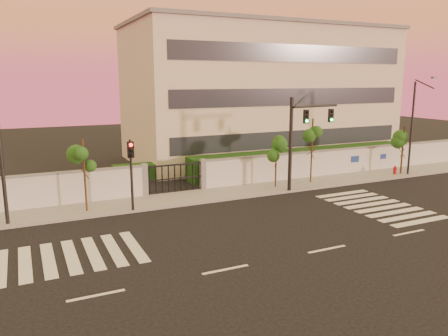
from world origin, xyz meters
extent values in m
plane|color=black|center=(0.00, 0.00, 0.00)|extent=(120.00, 120.00, 0.00)
cube|color=gray|center=(0.00, 10.50, 0.07)|extent=(60.00, 3.00, 0.15)
cube|color=silver|center=(14.50, 12.00, 1.00)|extent=(31.00, 0.30, 2.00)
cube|color=slate|center=(14.50, 12.00, 2.06)|extent=(31.00, 0.36, 0.12)
cube|color=slate|center=(-5.00, 12.00, 1.10)|extent=(0.35, 0.35, 2.20)
cube|color=slate|center=(-1.00, 12.00, 1.10)|extent=(0.35, 0.35, 2.20)
cube|color=#103711|center=(9.00, 14.50, 0.90)|extent=(20.00, 2.00, 1.80)
cube|color=#103711|center=(-3.00, 17.00, 0.60)|extent=(6.00, 1.50, 1.20)
cube|color=beige|center=(9.00, 22.00, 6.00)|extent=(24.00, 12.00, 12.00)
cube|color=#262D38|center=(9.00, 15.98, 2.50)|extent=(22.00, 0.08, 1.40)
cube|color=#262D38|center=(9.00, 15.98, 6.00)|extent=(22.00, 0.08, 1.40)
cube|color=#262D38|center=(9.00, 15.98, 9.50)|extent=(22.00, 0.08, 1.40)
cube|color=slate|center=(9.00, 22.00, 12.10)|extent=(24.40, 12.40, 0.30)
cube|color=silver|center=(-13.10, 4.00, 0.01)|extent=(0.50, 4.00, 0.02)
cube|color=silver|center=(-12.20, 4.00, 0.01)|extent=(0.50, 4.00, 0.02)
cube|color=silver|center=(-11.30, 4.00, 0.01)|extent=(0.50, 4.00, 0.02)
cube|color=silver|center=(-10.40, 4.00, 0.01)|extent=(0.50, 4.00, 0.02)
cube|color=silver|center=(-9.50, 4.00, 0.01)|extent=(0.50, 4.00, 0.02)
cube|color=silver|center=(-8.60, 4.00, 0.01)|extent=(0.50, 4.00, 0.02)
cube|color=silver|center=(-7.70, 4.00, 0.01)|extent=(0.50, 4.00, 0.02)
cube|color=silver|center=(7.00, 1.00, 0.01)|extent=(4.00, 0.50, 0.02)
cube|color=silver|center=(7.00, 1.90, 0.01)|extent=(4.00, 0.50, 0.02)
cube|color=silver|center=(7.00, 2.80, 0.01)|extent=(4.00, 0.50, 0.02)
cube|color=silver|center=(7.00, 3.70, 0.01)|extent=(4.00, 0.50, 0.02)
cube|color=silver|center=(7.00, 4.60, 0.01)|extent=(4.00, 0.50, 0.02)
cube|color=silver|center=(7.00, 5.50, 0.01)|extent=(4.00, 0.50, 0.02)
cube|color=silver|center=(7.00, 6.40, 0.01)|extent=(4.00, 0.50, 0.02)
cube|color=silver|center=(7.00, 7.30, 0.01)|extent=(4.00, 0.50, 0.02)
cube|color=silver|center=(-10.00, 0.00, 0.01)|extent=(2.00, 0.15, 0.01)
cube|color=silver|center=(-5.00, 0.00, 0.01)|extent=(2.00, 0.15, 0.01)
cube|color=silver|center=(0.00, 0.00, 0.01)|extent=(2.00, 0.15, 0.01)
cube|color=silver|center=(5.00, 0.00, 0.01)|extent=(2.00, 0.15, 0.01)
cylinder|color=#382314|center=(-8.88, 10.07, 2.11)|extent=(0.12, 0.12, 4.21)
sphere|color=#1E4F16|center=(-8.88, 10.07, 3.37)|extent=(1.06, 1.06, 1.06)
sphere|color=#1E4F16|center=(-8.55, 10.26, 2.74)|extent=(0.81, 0.81, 0.81)
sphere|color=#1E4F16|center=(-9.17, 9.93, 2.95)|extent=(0.77, 0.77, 0.77)
cylinder|color=#382314|center=(3.74, 10.39, 1.78)|extent=(0.11, 0.11, 3.56)
sphere|color=#1E4F16|center=(3.74, 10.39, 2.85)|extent=(1.04, 1.04, 1.04)
sphere|color=#1E4F16|center=(4.07, 10.58, 2.31)|extent=(0.79, 0.79, 0.79)
sphere|color=#1E4F16|center=(3.46, 10.25, 2.49)|extent=(0.76, 0.76, 0.76)
cylinder|color=#382314|center=(6.81, 10.55, 2.36)|extent=(0.12, 0.12, 4.72)
sphere|color=#1E4F16|center=(6.81, 10.55, 3.78)|extent=(1.08, 1.08, 1.08)
sphere|color=#1E4F16|center=(7.15, 10.74, 3.07)|extent=(0.82, 0.82, 0.82)
sphere|color=#1E4F16|center=(6.51, 10.40, 3.30)|extent=(0.78, 0.78, 0.78)
cylinder|color=#382314|center=(15.01, 9.93, 1.94)|extent=(0.12, 0.12, 3.88)
sphere|color=#1E4F16|center=(15.01, 9.93, 3.10)|extent=(1.14, 1.14, 1.14)
sphere|color=#1E4F16|center=(15.37, 10.14, 2.52)|extent=(0.87, 0.87, 0.87)
sphere|color=#1E4F16|center=(14.70, 9.77, 2.71)|extent=(0.83, 0.83, 0.83)
cylinder|color=black|center=(4.04, 9.14, 3.15)|extent=(0.24, 0.24, 6.29)
cylinder|color=black|center=(5.97, 9.14, 5.68)|extent=(3.84, 0.72, 0.16)
cube|color=black|center=(5.16, 9.09, 5.02)|extent=(0.36, 0.18, 0.91)
sphere|color=#0CF259|center=(5.16, 8.98, 4.74)|extent=(0.20, 0.20, 0.20)
cube|color=black|center=(7.19, 9.09, 5.02)|extent=(0.36, 0.18, 0.91)
sphere|color=#0CF259|center=(7.19, 8.98, 4.74)|extent=(0.20, 0.20, 0.20)
cylinder|color=black|center=(-6.50, 9.12, 2.09)|extent=(0.15, 0.15, 4.17)
cube|color=black|center=(-6.50, 9.07, 3.61)|extent=(0.32, 0.17, 0.83)
sphere|color=red|center=(-6.50, 8.96, 3.87)|extent=(0.19, 0.19, 0.19)
cylinder|color=black|center=(-12.89, 9.51, 4.30)|extent=(0.19, 0.19, 8.60)
cylinder|color=black|center=(15.32, 9.51, 3.63)|extent=(0.16, 0.16, 7.27)
cylinder|color=black|center=(15.32, 8.70, 7.09)|extent=(0.09, 1.74, 0.71)
cube|color=#3F3F44|center=(15.32, 7.88, 7.54)|extent=(0.45, 0.23, 0.14)
cylinder|color=#A90B14|center=(14.32, 9.88, 0.27)|extent=(0.24, 0.24, 0.54)
cylinder|color=#A90B14|center=(14.32, 9.88, 0.59)|extent=(0.30, 0.30, 0.11)
sphere|color=#A90B14|center=(14.32, 9.88, 0.71)|extent=(0.19, 0.19, 0.19)
cylinder|color=#A90B14|center=(14.32, 9.88, 0.38)|extent=(0.31, 0.14, 0.11)
camera|label=1|loc=(-11.92, -14.60, 7.41)|focal=35.00mm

